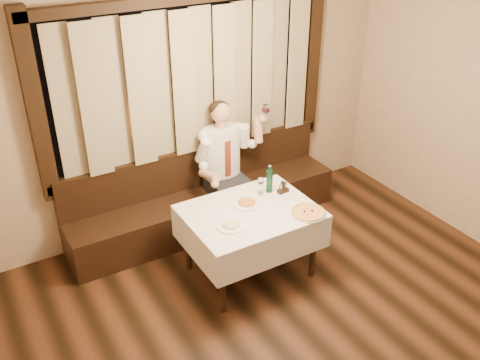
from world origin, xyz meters
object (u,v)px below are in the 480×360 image
green_bottle (269,181)px  pasta_cream (231,223)px  dining_table (250,219)px  seated_man (226,158)px  pizza (308,212)px  banquette (204,202)px  pasta_red (247,201)px  cruet_caddy (283,189)px

green_bottle → pasta_cream: bearing=-151.6°
dining_table → seated_man: seated_man is taller
pizza → pasta_cream: (-0.75, 0.19, 0.02)m
pasta_cream → green_bottle: bearing=28.4°
green_bottle → pizza: bearing=-80.3°
banquette → pasta_red: (0.03, -0.91, 0.49)m
green_bottle → cruet_caddy: green_bottle is taller
banquette → dining_table: (0.00, -1.02, 0.34)m
green_bottle → seated_man: (-0.11, 0.72, -0.03)m
pasta_red → cruet_caddy: (0.44, 0.01, 0.00)m
dining_table → green_bottle: size_ratio=4.17×
pizza → pasta_red: bearing=133.0°
banquette → pasta_red: size_ratio=11.13×
pasta_cream → cruet_caddy: (0.77, 0.27, 0.01)m
banquette → dining_table: size_ratio=2.52×
green_bottle → seated_man: seated_man is taller
pizza → dining_table: bearing=143.5°
pasta_red → seated_man: 0.84m
pizza → pasta_red: pasta_red is taller
dining_table → pasta_cream: pasta_cream is taller
banquette → pasta_red: 1.03m
banquette → green_bottle: bearing=-66.3°
pizza → green_bottle: green_bottle is taller
pizza → green_bottle: (-0.09, 0.54, 0.11)m
cruet_caddy → pasta_cream: bearing=-165.6°
pasta_cream → seated_man: seated_man is taller
banquette → pasta_cream: (-0.30, -1.17, 0.48)m
dining_table → pizza: 0.57m
green_bottle → cruet_caddy: bearing=-36.2°
green_bottle → cruet_caddy: size_ratio=2.40×
banquette → seated_man: (0.24, -0.09, 0.55)m
pasta_cream → seated_man: bearing=63.1°
dining_table → pizza: size_ratio=3.62×
dining_table → cruet_caddy: 0.51m
pizza → pasta_cream: bearing=165.9°
pasta_red → seated_man: bearing=75.1°
dining_table → pasta_red: pasta_red is taller
banquette → pasta_red: banquette is taller
cruet_caddy → seated_man: size_ratio=0.08×
banquette → pasta_cream: bearing=-104.5°
pasta_red → green_bottle: green_bottle is taller
pasta_cream → cruet_caddy: size_ratio=2.14×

